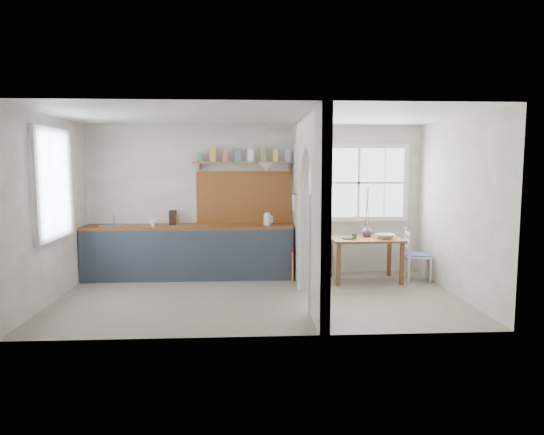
{
  "coord_description": "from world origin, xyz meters",
  "views": [
    {
      "loc": [
        -0.19,
        -6.85,
        1.92
      ],
      "look_at": [
        0.21,
        0.42,
        1.12
      ],
      "focal_mm": 32.0,
      "sensor_mm": 36.0,
      "label": 1
    }
  ],
  "objects": [
    {
      "name": "towel_orange",
      "position": [
        0.58,
        0.93,
        0.25
      ],
      "size": [
        0.02,
        0.03,
        0.47
      ],
      "primitive_type": "cube",
      "color": "orange",
      "rests_on": "counter"
    },
    {
      "name": "walls",
      "position": [
        0.0,
        0.0,
        1.3
      ],
      "size": [
        5.81,
        3.21,
        2.6
      ],
      "color": "white",
      "rests_on": "floor"
    },
    {
      "name": "vase",
      "position": [
        1.85,
        1.12,
        0.81
      ],
      "size": [
        0.22,
        0.22,
        0.19
      ],
      "primitive_type": "imported",
      "rotation": [
        0.0,
        0.0,
        -0.26
      ],
      "color": "#684C72",
      "rests_on": "dining_table"
    },
    {
      "name": "dining_table",
      "position": [
        1.78,
        0.94,
        0.36
      ],
      "size": [
        1.16,
        0.79,
        0.72
      ],
      "primitive_type": null,
      "rotation": [
        0.0,
        0.0,
        0.02
      ],
      "color": "brown",
      "rests_on": "floor"
    },
    {
      "name": "backsplash",
      "position": [
        -0.2,
        1.58,
        1.35
      ],
      "size": [
        1.65,
        0.03,
        0.9
      ],
      "primitive_type": "cube",
      "color": "brown",
      "rests_on": "walls"
    },
    {
      "name": "kitchen_window",
      "position": [
        -2.87,
        0.0,
        1.65
      ],
      "size": [
        0.1,
        1.16,
        1.5
      ],
      "primitive_type": null,
      "color": "white",
      "rests_on": "walls"
    },
    {
      "name": "chair_right",
      "position": [
        2.67,
        0.94,
        0.43
      ],
      "size": [
        0.44,
        0.44,
        0.85
      ],
      "primitive_type": null,
      "rotation": [
        0.0,
        0.0,
        1.43
      ],
      "color": "white",
      "rests_on": "floor"
    },
    {
      "name": "table_cup",
      "position": [
        1.58,
        0.84,
        0.77
      ],
      "size": [
        0.12,
        0.12,
        0.09
      ],
      "primitive_type": "imported",
      "rotation": [
        0.0,
        0.0,
        -0.19
      ],
      "color": "#4D8D56",
      "rests_on": "dining_table"
    },
    {
      "name": "utensil_rail",
      "position": [
        0.61,
        0.9,
        1.45
      ],
      "size": [
        0.02,
        0.5,
        0.02
      ],
      "primitive_type": "cylinder",
      "rotation": [
        1.57,
        0.0,
        0.0
      ],
      "color": "#B4B6BC",
      "rests_on": "partition"
    },
    {
      "name": "kettle",
      "position": [
        0.18,
        1.25,
        1.0
      ],
      "size": [
        0.2,
        0.18,
        0.21
      ],
      "primitive_type": null,
      "rotation": [
        0.0,
        0.0,
        -0.23
      ],
      "color": "white",
      "rests_on": "counter"
    },
    {
      "name": "nook_window",
      "position": [
        1.8,
        1.56,
        1.6
      ],
      "size": [
        1.76,
        0.1,
        1.3
      ],
      "primitive_type": null,
      "color": "white",
      "rests_on": "walls"
    },
    {
      "name": "sink",
      "position": [
        -2.43,
        1.3,
        0.89
      ],
      "size": [
        0.4,
        0.4,
        0.02
      ],
      "primitive_type": "cylinder",
      "color": "#B4B6BC",
      "rests_on": "counter"
    },
    {
      "name": "towel_magenta",
      "position": [
        0.58,
        0.97,
        0.28
      ],
      "size": [
        0.02,
        0.03,
        0.58
      ],
      "primitive_type": "cube",
      "color": "#A41A4D",
      "rests_on": "counter"
    },
    {
      "name": "shelf",
      "position": [
        -0.2,
        1.49,
        2.01
      ],
      "size": [
        1.75,
        0.2,
        0.21
      ],
      "color": "brown",
      "rests_on": "walls"
    },
    {
      "name": "counter",
      "position": [
        -1.13,
        1.33,
        0.46
      ],
      "size": [
        3.5,
        0.6,
        0.9
      ],
      "color": "brown",
      "rests_on": "floor"
    },
    {
      "name": "chair_left",
      "position": [
        0.88,
        1.0,
        0.46
      ],
      "size": [
        0.52,
        0.52,
        0.91
      ],
      "primitive_type": null,
      "rotation": [
        0.0,
        0.0,
        -1.87
      ],
      "color": "white",
      "rests_on": "floor"
    },
    {
      "name": "jar",
      "position": [
        -1.37,
        1.43,
        0.98
      ],
      "size": [
        0.11,
        0.11,
        0.17
      ],
      "primitive_type": "cylinder",
      "rotation": [
        0.0,
        0.0,
        -0.05
      ],
      "color": "#967A4F",
      "rests_on": "counter"
    },
    {
      "name": "ceiling",
      "position": [
        0.0,
        0.0,
        2.6
      ],
      "size": [
        5.8,
        3.2,
        0.01
      ],
      "primitive_type": "cube",
      "color": "white",
      "rests_on": "walls"
    },
    {
      "name": "knife_block",
      "position": [
        -1.42,
        1.41,
        1.02
      ],
      "size": [
        0.11,
        0.16,
        0.25
      ],
      "primitive_type": "cube",
      "rotation": [
        0.0,
        0.0,
        0.02
      ],
      "color": "black",
      "rests_on": "counter"
    },
    {
      "name": "partition",
      "position": [
        0.7,
        0.06,
        1.45
      ],
      "size": [
        0.12,
        3.2,
        2.6
      ],
      "color": "white",
      "rests_on": "floor"
    },
    {
      "name": "mug_a",
      "position": [
        -1.71,
        1.17,
        0.94
      ],
      "size": [
        0.13,
        0.13,
        0.09
      ],
      "primitive_type": "imported",
      "rotation": [
        0.0,
        0.0,
        -0.39
      ],
      "color": "silver",
      "rests_on": "counter"
    },
    {
      "name": "bowl",
      "position": [
        2.09,
        0.86,
        0.75
      ],
      "size": [
        0.35,
        0.35,
        0.07
      ],
      "primitive_type": "imported",
      "rotation": [
        0.0,
        0.0,
        0.23
      ],
      "color": "white",
      "rests_on": "dining_table"
    },
    {
      "name": "pendant_lamp",
      "position": [
        0.15,
        1.15,
        1.88
      ],
      "size": [
        0.26,
        0.26,
        0.16
      ],
      "primitive_type": "cone",
      "color": "silver",
      "rests_on": "ceiling"
    },
    {
      "name": "mug_b",
      "position": [
        -1.77,
        1.41,
        0.94
      ],
      "size": [
        0.11,
        0.11,
        0.09
      ],
      "primitive_type": "imported",
      "rotation": [
        0.0,
        0.0,
        0.02
      ],
      "color": "white",
      "rests_on": "counter"
    },
    {
      "name": "floor",
      "position": [
        0.0,
        0.0,
        0.0
      ],
      "size": [
        5.8,
        3.2,
        0.01
      ],
      "primitive_type": "cube",
      "color": "gray",
      "rests_on": "ground"
    },
    {
      "name": "plate",
      "position": [
        1.47,
        0.84,
        0.73
      ],
      "size": [
        0.23,
        0.23,
        0.02
      ],
      "primitive_type": "cylinder",
      "rotation": [
        0.0,
        0.0,
        -0.32
      ],
      "color": "black",
      "rests_on": "dining_table"
    }
  ]
}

